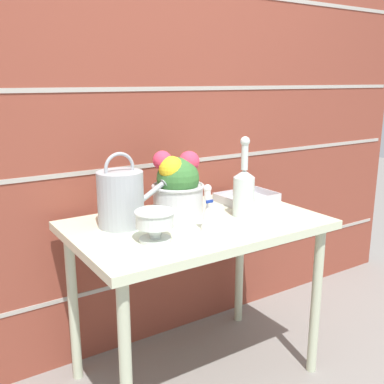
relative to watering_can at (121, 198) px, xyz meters
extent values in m
plane|color=gray|center=(0.29, -0.11, -0.86)|extent=(12.00, 12.00, 0.00)
cube|color=brown|center=(0.29, 0.31, 0.24)|extent=(3.60, 0.08, 2.20)
cube|color=#A8A399|center=(0.29, 0.27, -0.52)|extent=(3.53, 0.00, 0.02)
cube|color=#A8A399|center=(0.29, 0.27, 0.06)|extent=(3.53, 0.00, 0.02)
cube|color=#A8A399|center=(0.29, 0.27, 0.42)|extent=(3.53, 0.00, 0.02)
cube|color=beige|center=(0.29, -0.11, -0.14)|extent=(1.05, 0.67, 0.04)
cylinder|color=beige|center=(-0.18, -0.39, -0.51)|extent=(0.04, 0.04, 0.70)
cylinder|color=beige|center=(0.76, -0.39, -0.51)|extent=(0.04, 0.04, 0.70)
cylinder|color=beige|center=(-0.18, 0.16, -0.51)|extent=(0.04, 0.04, 0.70)
cylinder|color=beige|center=(0.76, 0.16, -0.51)|extent=(0.04, 0.04, 0.70)
cylinder|color=#9EA3A8|center=(0.00, 0.00, 0.00)|extent=(0.19, 0.19, 0.23)
cylinder|color=#9EA3A8|center=(0.14, 0.00, 0.01)|extent=(0.14, 0.02, 0.09)
cone|color=#9EA3A8|center=(0.21, 0.00, 0.04)|extent=(0.05, 0.05, 0.06)
torus|color=#9EA3A8|center=(0.00, 0.00, 0.12)|extent=(0.13, 0.01, 0.13)
cylinder|color=silver|center=(0.03, -0.23, -0.11)|extent=(0.12, 0.12, 0.01)
cylinder|color=silver|center=(0.03, -0.23, -0.08)|extent=(0.04, 0.04, 0.04)
sphere|color=silver|center=(0.03, -0.23, -0.08)|extent=(0.05, 0.05, 0.05)
cylinder|color=silver|center=(0.03, -0.23, -0.03)|extent=(0.14, 0.14, 0.06)
torus|color=silver|center=(0.03, -0.23, 0.00)|extent=(0.15, 0.15, 0.01)
cylinder|color=#BCBCC1|center=(0.28, 0.02, -0.05)|extent=(0.22, 0.22, 0.13)
torus|color=#BCBCC1|center=(0.28, 0.02, 0.01)|extent=(0.24, 0.24, 0.01)
sphere|color=#387033|center=(0.28, 0.02, 0.04)|extent=(0.19, 0.19, 0.19)
sphere|color=yellow|center=(0.24, 0.01, 0.09)|extent=(0.11, 0.11, 0.11)
sphere|color=#E03856|center=(0.22, 0.05, 0.13)|extent=(0.08, 0.08, 0.08)
sphere|color=#E03856|center=(0.34, 0.02, 0.11)|extent=(0.09, 0.09, 0.09)
cylinder|color=silver|center=(0.50, -0.16, -0.03)|extent=(0.09, 0.09, 0.17)
cone|color=silver|center=(0.50, -0.16, 0.07)|extent=(0.09, 0.09, 0.03)
cylinder|color=silver|center=(0.50, -0.16, 0.14)|extent=(0.03, 0.03, 0.11)
sphere|color=silver|center=(0.50, -0.16, 0.21)|extent=(0.04, 0.04, 0.04)
cone|color=white|center=(0.25, -0.26, -0.05)|extent=(0.06, 0.06, 0.13)
cylinder|color=white|center=(0.25, -0.26, 0.04)|extent=(0.03, 0.03, 0.05)
sphere|color=white|center=(0.25, -0.26, 0.06)|extent=(0.03, 0.03, 0.03)
cube|color=#193399|center=(0.25, -0.27, 0.01)|extent=(0.03, 0.01, 0.01)
cube|color=#B7B7BC|center=(0.68, 0.02, -0.11)|extent=(0.27, 0.19, 0.01)
cube|color=#B7B7BC|center=(0.68, -0.07, -0.10)|extent=(0.27, 0.01, 0.04)
cube|color=#B7B7BC|center=(0.68, 0.11, -0.10)|extent=(0.27, 0.01, 0.04)
cube|color=#B7B7BC|center=(0.54, 0.02, -0.10)|extent=(0.01, 0.19, 0.04)
cube|color=#B7B7BC|center=(0.81, 0.02, -0.10)|extent=(0.01, 0.19, 0.04)
camera|label=1|loc=(-0.71, -1.63, 0.46)|focal=42.00mm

